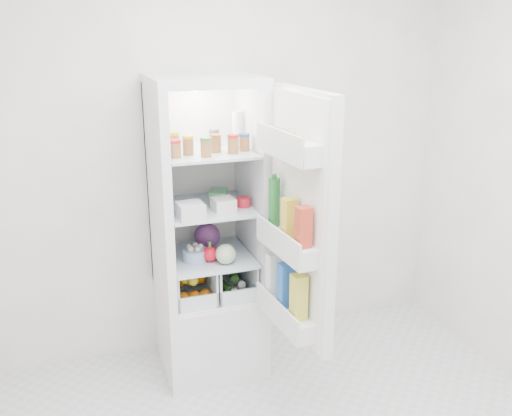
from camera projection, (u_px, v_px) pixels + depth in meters
name	position (u px, v px, depth m)	size (l,w,h in m)	color
room_walls	(333.00, 156.00, 2.15)	(3.02, 3.02, 2.61)	beige
refrigerator	(207.00, 264.00, 3.50)	(0.60, 0.60, 1.80)	silver
shelf_low	(209.00, 256.00, 3.42)	(0.49, 0.53, 0.01)	silver
shelf_mid	(208.00, 207.00, 3.32)	(0.49, 0.53, 0.01)	silver
shelf_top	(206.00, 151.00, 3.22)	(0.49, 0.53, 0.01)	silver
crisper_left	(190.00, 279.00, 3.42)	(0.23, 0.46, 0.22)	silver
crisper_right	(229.00, 273.00, 3.49)	(0.23, 0.46, 0.22)	silver
condiment_jars	(207.00, 145.00, 3.15)	(0.46, 0.34, 0.08)	#B21919
squeeze_bottle	(237.00, 128.00, 3.33)	(0.06, 0.06, 0.20)	white
tub_white	(190.00, 211.00, 3.09)	(0.14, 0.14, 0.09)	silver
tub_cream	(223.00, 204.00, 3.23)	(0.12, 0.12, 0.07)	white
tin_red	(244.00, 202.00, 3.30)	(0.08, 0.08, 0.05)	red
tub_green	(219.00, 197.00, 3.36)	(0.10, 0.14, 0.08)	#3A8049
red_cabbage	(207.00, 236.00, 3.50)	(0.16, 0.16, 0.16)	#4E1B4B
bell_pepper	(210.00, 254.00, 3.31)	(0.09, 0.09, 0.09)	red
mushroom_bowl	(195.00, 255.00, 3.33)	(0.15, 0.15, 0.07)	#8DADD2
salad_bag	(226.00, 254.00, 3.27)	(0.12, 0.12, 0.12)	#B3CB98
citrus_pile	(192.00, 285.00, 3.37)	(0.20, 0.24, 0.16)	orange
veg_pile	(230.00, 280.00, 3.51)	(0.16, 0.30, 0.10)	#234F1A
fridge_door	(297.00, 225.00, 2.89)	(0.21, 0.60, 1.30)	silver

